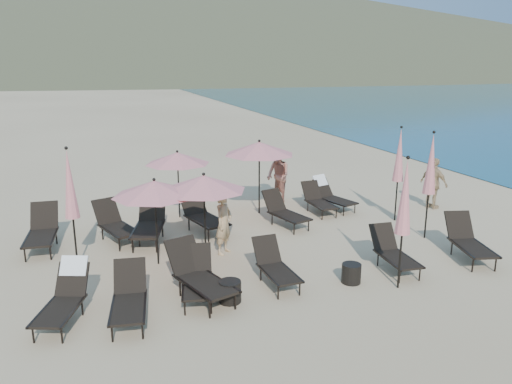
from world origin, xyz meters
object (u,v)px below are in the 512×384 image
object	(u,v)px
lounger_3	(275,265)
lounger_11	(331,194)
lounger_0	(65,295)
umbrella_closed_3	(431,164)
lounger_5	(469,240)
lounger_2	(199,275)
lounger_12	(149,222)
lounger_9	(285,211)
lounger_10	(318,200)
umbrella_open_0	(154,188)
lounger_1	(197,277)
lounger_13	(129,297)
beachgoer_a	(224,223)
side_table_1	(351,273)
lounger_7	(115,223)
umbrella_open_1	(204,183)
side_table_0	(230,291)
lounger_8	(200,211)
umbrella_closed_2	(70,185)
beachgoer_b	(278,176)
beachgoer_c	(434,183)
umbrella_closed_0	(405,198)
umbrella_open_2	(177,158)
umbrella_closed_1	(399,155)
lounger_4	(393,252)
umbrella_open_3	(259,148)

from	to	relation	value
lounger_3	lounger_11	world-z (taller)	lounger_11
lounger_0	umbrella_closed_3	bearing A→B (deg)	29.57
lounger_5	lounger_2	bearing A→B (deg)	-165.81
lounger_12	lounger_0	bearing A→B (deg)	-102.23
lounger_0	lounger_9	xyz separation A→B (m)	(5.76, 3.67, -0.04)
lounger_10	lounger_12	world-z (taller)	lounger_12
lounger_2	umbrella_open_0	xyz separation A→B (m)	(-0.54, 1.96, 1.33)
lounger_1	lounger_5	bearing A→B (deg)	11.18
lounger_3	lounger_13	world-z (taller)	lounger_13
lounger_10	lounger_13	bearing A→B (deg)	-143.59
umbrella_open_0	beachgoer_a	distance (m)	1.94
lounger_9	side_table_1	world-z (taller)	lounger_9
lounger_7	lounger_11	xyz separation A→B (m)	(6.67, 0.80, 0.01)
umbrella_open_1	lounger_5	bearing A→B (deg)	-18.28
umbrella_closed_3	side_table_0	distance (m)	6.44
lounger_8	beachgoer_a	size ratio (longest dim) A/B	1.28
lounger_9	umbrella_closed_3	xyz separation A→B (m)	(3.16, -2.15, 1.56)
lounger_7	side_table_1	world-z (taller)	lounger_7
lounger_13	umbrella_closed_2	bearing A→B (deg)	116.72
lounger_12	umbrella_open_0	size ratio (longest dim) A/B	0.96
lounger_11	umbrella_open_0	xyz separation A→B (m)	(-5.85, -2.75, 1.34)
umbrella_open_0	lounger_13	bearing A→B (deg)	-109.47
lounger_3	lounger_11	bearing A→B (deg)	49.11
lounger_2	beachgoer_a	world-z (taller)	beachgoer_a
beachgoer_b	beachgoer_c	distance (m)	4.96
umbrella_closed_0	umbrella_open_2	bearing A→B (deg)	118.81
umbrella_open_2	beachgoer_b	xyz separation A→B (m)	(3.42, 0.65, -0.92)
lounger_1	umbrella_closed_0	xyz separation A→B (m)	(4.03, -0.94, 1.53)
lounger_2	umbrella_open_2	size ratio (longest dim) A/B	0.94
umbrella_closed_1	umbrella_closed_2	distance (m)	8.90
lounger_1	lounger_10	bearing A→B (deg)	54.85
lounger_3	umbrella_open_0	xyz separation A→B (m)	(-2.20, 1.85, 1.41)
lounger_3	side_table_0	bearing A→B (deg)	-158.67
lounger_4	lounger_10	distance (m)	4.48
lounger_1	lounger_9	world-z (taller)	lounger_9
lounger_11	lounger_9	bearing A→B (deg)	-168.27
lounger_9	side_table_1	size ratio (longest dim) A/B	4.15
umbrella_open_3	beachgoer_a	world-z (taller)	umbrella_open_3
umbrella_closed_0	lounger_5	bearing A→B (deg)	18.70
lounger_4	umbrella_closed_3	distance (m)	2.94
lounger_10	umbrella_closed_2	bearing A→B (deg)	-165.47
lounger_8	umbrella_closed_3	xyz separation A→B (m)	(5.51, -2.54, 1.44)
lounger_1	lounger_2	xyz separation A→B (m)	(0.03, -0.02, 0.07)
lounger_0	umbrella_closed_1	world-z (taller)	umbrella_closed_1
umbrella_open_2	beachgoer_b	bearing A→B (deg)	10.69
side_table_1	umbrella_open_3	bearing A→B (deg)	92.52
lounger_3	beachgoer_a	world-z (taller)	beachgoer_a
lounger_7	lounger_13	size ratio (longest dim) A/B	1.10
umbrella_open_2	beachgoer_c	bearing A→B (deg)	-11.86
lounger_4	lounger_11	distance (m)	4.82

